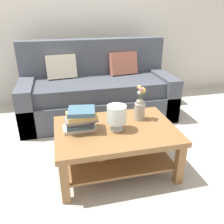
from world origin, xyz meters
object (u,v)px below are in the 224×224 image
at_px(glass_hurricane_vase, 117,115).
at_px(flower_pitcher, 140,107).
at_px(coffee_table, 115,139).
at_px(book_stack_main, 81,119).
at_px(couch, 97,92).

relative_size(glass_hurricane_vase, flower_pitcher, 0.69).
bearing_deg(flower_pitcher, coffee_table, -154.59).
height_order(book_stack_main, flower_pitcher, flower_pitcher).
distance_m(coffee_table, flower_pitcher, 0.40).
bearing_deg(flower_pitcher, book_stack_main, -171.39).
relative_size(couch, glass_hurricane_vase, 8.89).
height_order(coffee_table, glass_hurricane_vase, glass_hurricane_vase).
bearing_deg(flower_pitcher, glass_hurricane_vase, -150.36).
distance_m(book_stack_main, flower_pitcher, 0.60).
bearing_deg(flower_pitcher, couch, 101.31).
relative_size(couch, book_stack_main, 6.68).
relative_size(coffee_table, flower_pitcher, 3.26).
xyz_separation_m(couch, glass_hurricane_vase, (-0.05, -1.30, 0.23)).
xyz_separation_m(couch, book_stack_main, (-0.36, -1.23, 0.19)).
bearing_deg(coffee_table, glass_hurricane_vase, -82.31).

